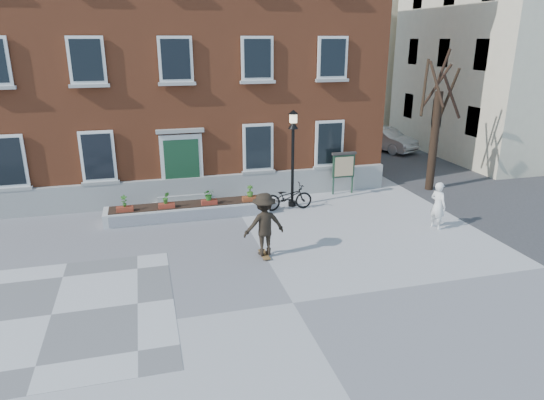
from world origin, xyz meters
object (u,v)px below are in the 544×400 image
object	(u,v)px
bystander	(438,206)
skateboarder	(264,224)
notice_board	(344,166)
lamp_post	(293,145)
bicycle	(288,197)
parked_car	(385,139)

from	to	relation	value
bystander	skateboarder	xyz separation A→B (m)	(-6.60, -0.71, 0.21)
bystander	skateboarder	distance (m)	6.64
skateboarder	notice_board	bearing A→B (deg)	47.78
lamp_post	bicycle	bearing A→B (deg)	-128.65
parked_car	skateboarder	xyz separation A→B (m)	(-10.90, -13.04, 0.39)
bicycle	parked_car	xyz separation A→B (m)	(8.91, 8.99, 0.17)
bicycle	parked_car	distance (m)	12.66
bystander	notice_board	size ratio (longest dim) A/B	0.93
parked_car	lamp_post	distance (m)	12.31
skateboarder	bicycle	bearing A→B (deg)	63.89
parked_car	bystander	distance (m)	13.06
bystander	lamp_post	xyz separation A→B (m)	(-4.30, 3.73, 1.67)
bicycle	bystander	size ratio (longest dim) A/B	1.15
parked_car	notice_board	distance (m)	9.65
bicycle	lamp_post	bearing A→B (deg)	-38.16
bystander	skateboarder	bearing A→B (deg)	79.57
notice_board	skateboarder	distance (m)	7.37
notice_board	skateboarder	world-z (taller)	skateboarder
bicycle	parked_car	size ratio (longest dim) A/B	0.48
notice_board	skateboarder	size ratio (longest dim) A/B	0.89
bystander	skateboarder	size ratio (longest dim) A/B	0.83
parked_car	skateboarder	bearing A→B (deg)	-153.20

